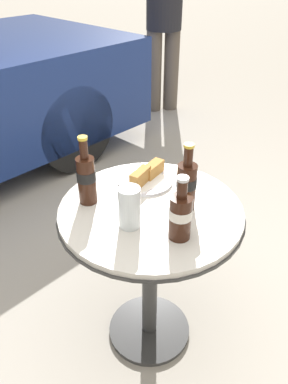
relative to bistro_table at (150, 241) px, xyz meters
The scene contains 8 objects.
ground_plane 0.53m from the bistro_table, ahead, with size 30.00×30.00×0.00m, color #A8A093.
bistro_table is the anchor object (origin of this frame).
cola_bottle_left 0.28m from the bistro_table, 45.95° to the right, with size 0.07×0.07×0.25m.
cola_bottle_right 0.30m from the bistro_table, 107.31° to the right, with size 0.07×0.07×0.22m.
cola_bottle_center 0.34m from the bistro_table, 124.00° to the left, with size 0.07×0.07×0.26m.
drinking_glass 0.26m from the bistro_table, behind, with size 0.07×0.07×0.14m.
lunch_plate_near 0.25m from the bistro_table, 49.10° to the left, with size 0.22×0.22×0.07m.
pedestrian 2.80m from the bistro_table, 40.11° to the left, with size 0.34×0.34×1.65m.
Camera 1 is at (-0.80, -0.72, 1.46)m, focal length 35.00 mm.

